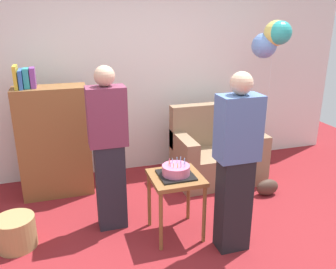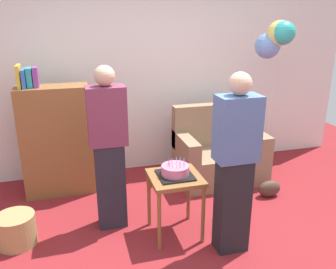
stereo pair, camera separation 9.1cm
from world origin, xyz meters
The scene contains 11 objects.
ground_plane centered at (0.00, 0.00, 0.00)m, with size 8.00×8.00×0.00m, color maroon.
wall_back centered at (0.00, 2.05, 1.35)m, with size 6.00×0.10×2.70m, color silver.
couch centered at (0.86, 1.36, 0.34)m, with size 1.10×0.70×0.96m.
bookshelf centered at (-1.12, 1.55, 0.67)m, with size 0.80×0.36×1.55m.
side_table centered at (-0.04, 0.32, 0.53)m, with size 0.48×0.48×0.62m.
birthday_cake centered at (-0.04, 0.32, 0.67)m, with size 0.32×0.32×0.17m.
person_blowing_candles centered at (-0.61, 0.65, 0.83)m, with size 0.36×0.22×1.63m.
person_holding_cake centered at (0.39, -0.03, 0.83)m, with size 0.36×0.22×1.63m.
wicker_basket centered at (-1.52, 0.56, 0.15)m, with size 0.36×0.36×0.30m, color #A88451.
handbag centered at (1.26, 0.73, 0.10)m, with size 0.28×0.14×0.20m, color #473328.
balloon_bunch centered at (1.51, 1.29, 1.79)m, with size 0.40×0.45×2.00m.
Camera 1 is at (-1.00, -2.51, 2.05)m, focal length 37.53 mm.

